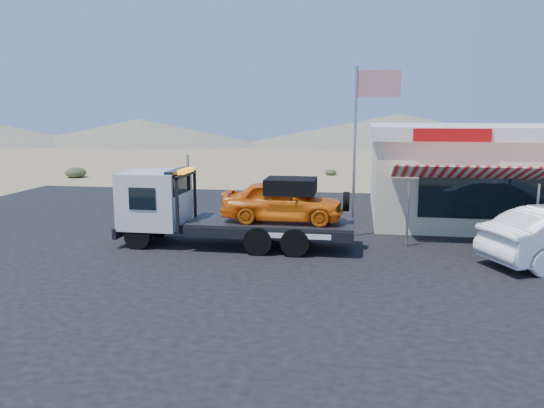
% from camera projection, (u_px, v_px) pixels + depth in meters
% --- Properties ---
extents(ground, '(120.00, 120.00, 0.00)m').
position_uv_depth(ground, '(189.00, 266.00, 15.56)').
color(ground, '#A2855C').
rests_on(ground, ground).
extents(asphalt_lot, '(32.00, 24.00, 0.02)m').
position_uv_depth(asphalt_lot, '(272.00, 244.00, 18.15)').
color(asphalt_lot, black).
rests_on(asphalt_lot, ground).
extents(tow_truck, '(7.70, 2.28, 2.57)m').
position_uv_depth(tow_truck, '(229.00, 206.00, 17.60)').
color(tow_truck, black).
rests_on(tow_truck, asphalt_lot).
extents(jerky_store, '(10.40, 9.97, 3.90)m').
position_uv_depth(jerky_store, '(494.00, 171.00, 22.26)').
color(jerky_store, beige).
rests_on(jerky_store, asphalt_lot).
extents(flagpole, '(1.55, 0.10, 6.00)m').
position_uv_depth(flagpole, '(362.00, 132.00, 18.50)').
color(flagpole, '#99999E').
rests_on(flagpole, asphalt_lot).
extents(desert_scrub, '(26.78, 34.61, 0.75)m').
position_uv_depth(desert_scrub, '(4.00, 191.00, 28.26)').
color(desert_scrub, '#303E21').
rests_on(desert_scrub, ground).
extents(distant_hills, '(126.00, 48.00, 4.20)m').
position_uv_depth(distant_hills, '(249.00, 131.00, 70.40)').
color(distant_hills, '#726B59').
rests_on(distant_hills, ground).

